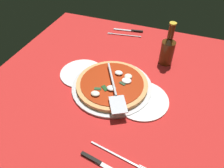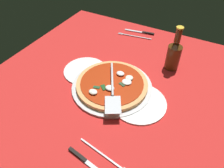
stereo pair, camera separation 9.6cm
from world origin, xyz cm
name	(u,v)px [view 2 (the right image)]	position (x,y,z in cm)	size (l,w,h in cm)	color
ground_plane	(113,82)	(0.00, 0.00, -0.40)	(114.07, 114.07, 0.80)	red
checker_pattern	(113,82)	(0.00, 0.00, 0.05)	(114.07, 114.07, 0.10)	silver
pizza_pan	(112,87)	(-1.52, 3.94, 0.79)	(36.39, 36.39, 1.38)	silver
dinner_plate_left	(139,103)	(-16.06, 7.05, 0.60)	(23.39, 23.39, 1.00)	white
dinner_plate_right	(85,71)	(15.56, 0.24, 0.60)	(21.26, 21.26, 1.00)	white
pizza	(112,84)	(-1.59, 3.95, 2.56)	(32.16, 32.16, 3.44)	#E29E5C
pizza_server	(112,89)	(-4.68, 9.35, 5.26)	(18.16, 28.39, 1.00)	silver
place_setting_near	(138,35)	(6.30, -44.77, 0.45)	(22.11, 16.06, 1.40)	white
place_setting_far	(95,159)	(-13.08, 37.43, 0.46)	(23.09, 14.68, 1.40)	white
beer_bottle	(174,54)	(-20.75, -23.01, 8.62)	(6.79, 6.79, 22.65)	#543012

